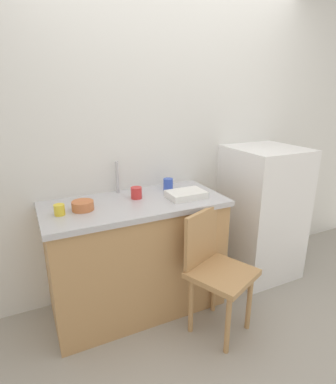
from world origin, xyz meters
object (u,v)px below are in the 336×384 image
at_px(chair, 215,267).
at_px(cup_blue, 168,184).
at_px(terracotta_bowl, 83,206).
at_px(cup_red, 136,193).
at_px(refrigerator, 261,212).
at_px(dish_tray, 186,194).
at_px(cup_yellow, 59,210).

bearing_deg(chair, cup_blue, 72.86).
xyz_separation_m(terracotta_bowl, cup_blue, (0.72, 0.16, 0.02)).
bearing_deg(terracotta_bowl, cup_blue, 12.39).
height_order(cup_blue, cup_red, cup_blue).
distance_m(refrigerator, cup_blue, 0.96).
distance_m(refrigerator, dish_tray, 0.91).
height_order(cup_blue, cup_yellow, cup_blue).
height_order(refrigerator, dish_tray, refrigerator).
bearing_deg(chair, cup_red, 102.25).
bearing_deg(cup_yellow, refrigerator, 1.04).
relative_size(dish_tray, cup_blue, 3.00).
xyz_separation_m(cup_blue, cup_red, (-0.31, -0.09, -0.00)).
bearing_deg(chair, terracotta_bowl, 126.55).
relative_size(terracotta_bowl, cup_red, 1.72).
distance_m(terracotta_bowl, cup_red, 0.42).
bearing_deg(terracotta_bowl, chair, -29.99).
distance_m(refrigerator, cup_yellow, 1.80).
height_order(dish_tray, cup_red, cup_red).
bearing_deg(cup_red, cup_blue, 16.17).
bearing_deg(terracotta_bowl, dish_tray, -5.88).
distance_m(dish_tray, cup_blue, 0.24).
height_order(dish_tray, cup_blue, cup_blue).
height_order(dish_tray, terracotta_bowl, terracotta_bowl).
xyz_separation_m(refrigerator, cup_yellow, (-1.76, -0.03, 0.34)).
bearing_deg(terracotta_bowl, cup_red, 9.48).
bearing_deg(cup_blue, terracotta_bowl, -167.61).
height_order(refrigerator, cup_blue, refrigerator).
relative_size(cup_blue, cup_red, 1.09).
bearing_deg(cup_red, terracotta_bowl, -170.52).
relative_size(cup_yellow, cup_red, 0.83).
bearing_deg(terracotta_bowl, refrigerator, 0.26).
xyz_separation_m(chair, cup_blue, (-0.07, 0.61, 0.45)).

